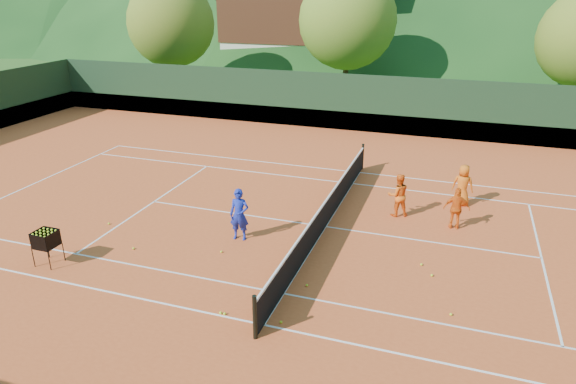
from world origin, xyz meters
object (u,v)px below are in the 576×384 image
(student_a, at_px, (398,195))
(ball_hopper, at_px, (46,240))
(coach, at_px, (239,215))
(student_c, at_px, (463,185))
(student_b, at_px, (456,208))
(chalet_left, at_px, (305,6))
(chalet_mid, at_px, (502,15))
(tennis_net, at_px, (326,213))

(student_a, relative_size, ball_hopper, 1.48)
(coach, height_order, student_c, coach)
(student_b, bearing_deg, ball_hopper, 22.76)
(chalet_left, distance_m, chalet_mid, 16.51)
(tennis_net, height_order, chalet_mid, chalet_mid)
(chalet_mid, bearing_deg, student_b, -93.59)
(coach, relative_size, student_a, 1.10)
(coach, distance_m, student_c, 8.06)
(student_c, height_order, chalet_left, chalet_left)
(student_a, distance_m, tennis_net, 2.64)
(coach, relative_size, student_c, 1.09)
(student_a, height_order, ball_hopper, student_a)
(tennis_net, distance_m, chalet_left, 32.04)
(tennis_net, bearing_deg, student_b, 17.46)
(student_b, distance_m, chalet_mid, 33.10)
(tennis_net, bearing_deg, ball_hopper, -144.39)
(coach, height_order, tennis_net, coach)
(student_b, xyz_separation_m, ball_hopper, (-10.65, -6.04, 0.06))
(coach, bearing_deg, chalet_left, 96.01)
(student_c, height_order, chalet_mid, chalet_mid)
(student_a, xyz_separation_m, student_b, (1.89, -0.41, -0.05))
(student_c, xyz_separation_m, tennis_net, (-4.08, -3.29, -0.24))
(ball_hopper, bearing_deg, student_c, 36.91)
(coach, distance_m, chalet_mid, 36.85)
(student_b, xyz_separation_m, student_c, (0.13, 2.05, 0.05))
(student_c, distance_m, chalet_mid, 31.05)
(coach, bearing_deg, student_a, 29.85)
(student_c, bearing_deg, chalet_mid, -88.71)
(student_a, distance_m, chalet_mid, 32.86)
(chalet_left, height_order, chalet_mid, chalet_left)
(ball_hopper, bearing_deg, chalet_mid, 71.87)
(coach, bearing_deg, ball_hopper, -152.49)
(student_c, relative_size, chalet_left, 0.11)
(student_c, relative_size, tennis_net, 0.12)
(student_b, height_order, student_c, student_c)
(tennis_net, relative_size, ball_hopper, 12.07)
(tennis_net, relative_size, chalet_mid, 0.95)
(coach, xyz_separation_m, chalet_mid, (8.27, 35.67, 4.16))
(student_c, bearing_deg, student_b, 91.16)
(student_b, distance_m, chalet_left, 32.34)
(coach, height_order, ball_hopper, coach)
(student_c, distance_m, tennis_net, 5.25)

